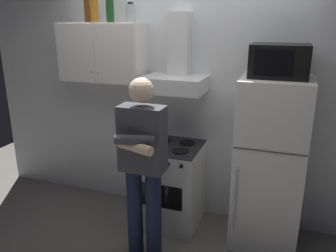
{
  "coord_description": "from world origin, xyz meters",
  "views": [
    {
      "loc": [
        0.98,
        -2.74,
        2.06
      ],
      "look_at": [
        0.0,
        0.0,
        1.15
      ],
      "focal_mm": 35.89,
      "sensor_mm": 36.0,
      "label": 1
    }
  ],
  "objects": [
    {
      "name": "bottle_beer_brown",
      "position": [
        -1.02,
        0.4,
        2.18
      ],
      "size": [
        0.06,
        0.06,
        0.27
      ],
      "color": "brown",
      "rests_on": "upper_cabinet"
    },
    {
      "name": "upper_cabinet",
      "position": [
        -0.85,
        0.37,
        1.75
      ],
      "size": [
        0.9,
        0.37,
        0.6
      ],
      "color": "white"
    },
    {
      "name": "refrigerator",
      "position": [
        0.9,
        0.25,
        0.8
      ],
      "size": [
        0.6,
        0.62,
        1.6
      ],
      "color": "white",
      "rests_on": "ground_plane"
    },
    {
      "name": "back_wall_tiled",
      "position": [
        0.0,
        0.6,
        1.35
      ],
      "size": [
        4.8,
        0.1,
        2.7
      ],
      "primitive_type": "cube",
      "color": "white",
      "rests_on": "ground_plane"
    },
    {
      "name": "bottle_canister_steel",
      "position": [
        -0.53,
        0.4,
        2.14
      ],
      "size": [
        0.1,
        0.1,
        0.19
      ],
      "color": "#B2B5BA",
      "rests_on": "upper_cabinet"
    },
    {
      "name": "range_hood",
      "position": [
        -0.05,
        0.38,
        1.6
      ],
      "size": [
        0.6,
        0.44,
        0.75
      ],
      "color": "white"
    },
    {
      "name": "bottle_liquor_amber",
      "position": [
        -0.9,
        0.34,
        2.18
      ],
      "size": [
        0.07,
        0.07,
        0.28
      ],
      "color": "#B7721E",
      "rests_on": "upper_cabinet"
    },
    {
      "name": "ground_plane",
      "position": [
        0.0,
        0.0,
        0.0
      ],
      "size": [
        7.0,
        7.0,
        0.0
      ],
      "primitive_type": "plane",
      "color": "slate"
    },
    {
      "name": "bottle_wine_green",
      "position": [
        -0.76,
        0.4,
        2.22
      ],
      "size": [
        0.08,
        0.08,
        0.34
      ],
      "color": "#19471E",
      "rests_on": "upper_cabinet"
    },
    {
      "name": "person_standing",
      "position": [
        -0.1,
        -0.36,
        0.9
      ],
      "size": [
        0.38,
        0.33,
        1.64
      ],
      "color": "#192342",
      "rests_on": "ground_plane"
    },
    {
      "name": "stove_oven",
      "position": [
        -0.05,
        0.25,
        0.43
      ],
      "size": [
        0.6,
        0.62,
        0.87
      ],
      "color": "white",
      "rests_on": "ground_plane"
    },
    {
      "name": "microwave",
      "position": [
        0.9,
        0.27,
        1.74
      ],
      "size": [
        0.48,
        0.37,
        0.28
      ],
      "color": "black",
      "rests_on": "refrigerator"
    }
  ]
}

